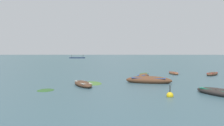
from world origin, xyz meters
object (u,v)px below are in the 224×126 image
object	(u,v)px
rowboat_1	(143,76)
rowboat_3	(174,73)
mooring_buoy	(170,95)
rowboat_5	(212,74)
ferry_0	(77,58)
rowboat_4	(83,84)
rowboat_9	(149,80)
rowboat_2	(220,93)

from	to	relation	value
rowboat_1	rowboat_3	world-z (taller)	rowboat_1
rowboat_3	mooring_buoy	xyz separation A→B (m)	(-6.76, -16.82, -0.04)
rowboat_5	ferry_0	distance (m)	132.65
rowboat_4	rowboat_9	world-z (taller)	rowboat_9
rowboat_1	rowboat_3	xyz separation A→B (m)	(5.31, 4.18, -0.05)
rowboat_5	ferry_0	size ratio (longest dim) A/B	0.34
rowboat_2	ferry_0	distance (m)	146.16
rowboat_2	rowboat_9	xyz separation A→B (m)	(-2.89, 7.30, 0.07)
rowboat_1	rowboat_9	world-z (taller)	rowboat_9
rowboat_1	rowboat_4	xyz separation A→B (m)	(-7.02, -6.61, -0.01)
rowboat_1	mooring_buoy	distance (m)	12.72
rowboat_1	mooring_buoy	xyz separation A→B (m)	(-1.45, -12.64, -0.09)
rowboat_2	mooring_buoy	size ratio (longest dim) A/B	4.67
rowboat_1	rowboat_2	world-z (taller)	rowboat_1
rowboat_4	rowboat_9	distance (m)	6.43
rowboat_1	rowboat_9	bearing A→B (deg)	-98.48
rowboat_3	rowboat_4	world-z (taller)	rowboat_4
rowboat_9	ferry_0	world-z (taller)	ferry_0
ferry_0	rowboat_2	bearing A→B (deg)	-84.87
rowboat_5	ferry_0	bearing A→B (deg)	98.99
rowboat_1	rowboat_2	bearing A→B (deg)	-80.30
rowboat_4	ferry_0	world-z (taller)	ferry_0
rowboat_5	rowboat_9	world-z (taller)	rowboat_9
rowboat_4	rowboat_5	xyz separation A→B (m)	(16.81, 8.73, -0.01)
ferry_0	rowboat_1	bearing A→B (deg)	-85.30
rowboat_9	rowboat_1	bearing A→B (deg)	81.52
rowboat_9	mooring_buoy	bearing A→B (deg)	-95.18
rowboat_3	rowboat_4	xyz separation A→B (m)	(-12.34, -10.78, 0.03)
rowboat_2	rowboat_9	bearing A→B (deg)	111.61
rowboat_2	mooring_buoy	distance (m)	3.58
ferry_0	mooring_buoy	world-z (taller)	ferry_0
rowboat_3	rowboat_1	bearing A→B (deg)	-141.84
rowboat_1	ferry_0	world-z (taller)	ferry_0
rowboat_2	rowboat_5	bearing A→B (deg)	62.22
rowboat_1	rowboat_5	distance (m)	10.02
rowboat_5	mooring_buoy	xyz separation A→B (m)	(-11.24, -14.76, -0.06)
rowboat_1	rowboat_2	xyz separation A→B (m)	(2.13, -12.44, -0.01)
ferry_0	mooring_buoy	distance (m)	146.08
rowboat_2	rowboat_3	world-z (taller)	rowboat_2
rowboat_5	rowboat_9	distance (m)	12.81
rowboat_4	mooring_buoy	xyz separation A→B (m)	(5.58, -6.03, -0.07)
rowboat_3	rowboat_5	bearing A→B (deg)	-24.68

